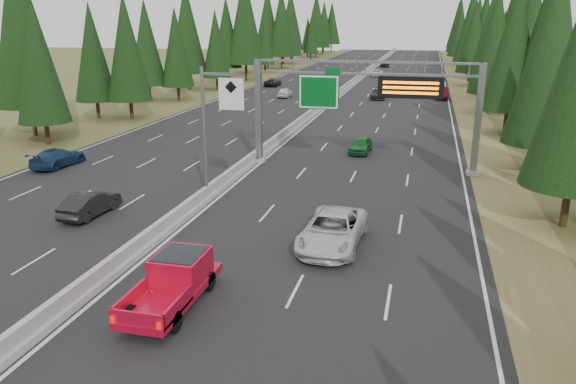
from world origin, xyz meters
name	(u,v)px	position (x,y,z in m)	size (l,w,h in m)	color
road	(342,93)	(0.00, 80.00, 0.04)	(32.00, 260.00, 0.08)	black
shoulder_right	(464,96)	(17.80, 80.00, 0.03)	(3.60, 260.00, 0.06)	olive
shoulder_left	(231,89)	(-17.80, 80.00, 0.03)	(3.60, 260.00, 0.06)	#4F4F25
median_barrier	(342,90)	(0.00, 80.00, 0.41)	(0.70, 260.00, 0.85)	gray
sign_gantry	(373,98)	(8.92, 34.88, 5.27)	(16.75, 0.98, 7.80)	slate
hov_sign_pole	(213,125)	(0.58, 24.97, 4.72)	(2.80, 0.50, 8.00)	slate
tree_row_right	(506,32)	(22.20, 76.14, 9.05)	(11.34, 244.53, 18.72)	black
tree_row_left	(181,29)	(-22.11, 71.56, 9.38)	(11.70, 244.11, 18.99)	black
silver_minivan	(333,230)	(8.68, 19.55, 0.90)	(2.72, 5.91, 1.64)	silver
red_pickup	(176,277)	(3.72, 12.57, 1.09)	(2.00, 5.61, 1.83)	black
car_ahead_green	(361,145)	(7.60, 40.00, 0.73)	(1.54, 3.82, 1.30)	#166029
car_ahead_dkred	(441,93)	(14.50, 76.07, 0.89)	(1.70, 4.89, 1.61)	#4D0B14
car_ahead_dkgrey	(379,94)	(6.05, 73.89, 0.78)	(1.96, 4.81, 1.40)	black
car_ahead_white	(377,73)	(2.84, 106.39, 0.73)	(2.16, 4.69, 1.30)	white
car_ahead_far	(385,63)	(2.47, 130.43, 0.90)	(1.94, 4.82, 1.64)	black
car_onc_near	(90,204)	(-5.28, 20.73, 0.76)	(1.45, 4.15, 1.37)	black
car_onc_blue	(58,157)	(-13.92, 30.00, 0.77)	(1.93, 4.75, 1.38)	navy
car_onc_white	(285,92)	(-7.01, 72.33, 0.77)	(1.62, 4.02, 1.37)	silver
car_onc_far	(273,82)	(-12.47, 85.59, 0.71)	(2.11, 4.57, 1.27)	black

